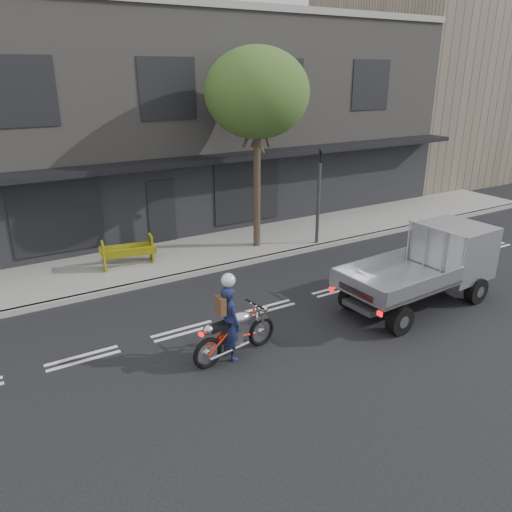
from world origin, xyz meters
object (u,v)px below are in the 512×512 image
(street_tree, at_px, (257,94))
(motorcycle, at_px, (235,332))
(traffic_light_pole, at_px, (318,202))
(flatbed_ute, at_px, (444,256))
(rider, at_px, (229,323))
(construction_barrier, at_px, (130,254))

(street_tree, xyz_separation_m, motorcycle, (-4.03, -5.81, -4.69))
(traffic_light_pole, bearing_deg, flatbed_ute, -86.00)
(street_tree, distance_m, rider, 8.42)
(flatbed_ute, bearing_deg, construction_barrier, 134.44)
(flatbed_ute, bearing_deg, street_tree, 108.14)
(construction_barrier, bearing_deg, rider, -87.16)
(street_tree, relative_size, flatbed_ute, 1.45)
(street_tree, xyz_separation_m, rider, (-4.18, -5.81, -4.42))
(street_tree, relative_size, traffic_light_pole, 1.93)
(street_tree, height_order, flatbed_ute, street_tree)
(flatbed_ute, bearing_deg, motorcycle, 174.94)
(traffic_light_pole, distance_m, construction_barrier, 6.65)
(street_tree, bearing_deg, construction_barrier, 177.36)
(rider, distance_m, construction_barrier, 6.03)
(motorcycle, relative_size, rider, 1.28)
(flatbed_ute, bearing_deg, rider, 174.98)
(street_tree, height_order, motorcycle, street_tree)
(street_tree, distance_m, construction_barrier, 6.48)
(motorcycle, xyz_separation_m, rider, (-0.15, -0.00, 0.28))
(motorcycle, xyz_separation_m, construction_barrier, (-0.45, 6.02, 0.03))
(street_tree, bearing_deg, traffic_light_pole, -23.03)
(flatbed_ute, relative_size, construction_barrier, 2.83)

